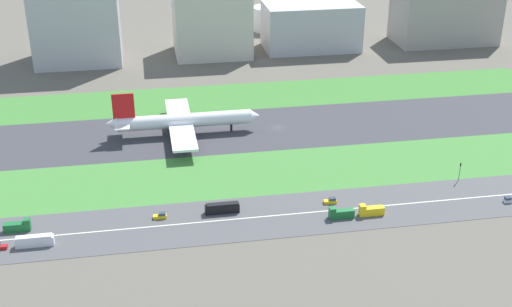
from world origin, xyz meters
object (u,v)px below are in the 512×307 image
(truck_1, at_px, (18,226))
(cargo_warehouse, at_px, (445,13))
(truck_2, at_px, (371,211))
(bus_0, at_px, (35,241))
(office_tower, at_px, (311,26))
(bus_1, at_px, (222,208))
(terminal_building, at_px, (76,14))
(car_2, at_px, (509,200))
(hangar_building, at_px, (212,22))
(car_3, at_px, (161,216))
(airliner, at_px, (181,121))
(fuel_tank_centre, at_px, (269,18))
(fuel_tank_west, at_px, (226,18))
(traffic_light, at_px, (460,170))
(truck_0, at_px, (341,213))
(car_1, at_px, (331,201))

(truck_1, bearing_deg, cargo_warehouse, 38.91)
(truck_2, relative_size, truck_1, 1.00)
(bus_0, bearing_deg, office_tower, -125.31)
(bus_1, distance_m, terminal_building, 192.26)
(car_2, xyz_separation_m, terminal_building, (-155.90, 192.00, 25.32))
(bus_0, xyz_separation_m, hangar_building, (77.48, 192.00, 16.78))
(car_3, bearing_deg, bus_1, -0.00)
(car_2, xyz_separation_m, bus_1, (-98.95, 10.00, 0.90))
(bus_0, bearing_deg, airliner, -123.27)
(truck_2, height_order, car_3, truck_2)
(airliner, xyz_separation_m, fuel_tank_centre, (68.33, 159.00, 1.32))
(bus_1, height_order, terminal_building, terminal_building)
(truck_2, bearing_deg, fuel_tank_centre, -92.65)
(car_3, bearing_deg, hangar_building, 78.09)
(truck_2, height_order, fuel_tank_centre, fuel_tank_centre)
(truck_2, relative_size, bus_0, 0.72)
(hangar_building, height_order, fuel_tank_west, hangar_building)
(traffic_light, bearing_deg, terminal_building, 129.93)
(truck_0, xyz_separation_m, office_tower, (37.91, 192.00, 11.66))
(airliner, xyz_separation_m, truck_0, (46.94, -78.00, -4.56))
(cargo_warehouse, bearing_deg, office_tower, 180.00)
(truck_0, xyz_separation_m, bus_1, (-38.36, 10.00, 0.15))
(truck_2, xyz_separation_m, car_3, (-69.43, 10.00, -0.75))
(traffic_light, bearing_deg, cargo_warehouse, 67.89)
(hangar_building, xyz_separation_m, fuel_tank_centre, (42.02, 45.00, -11.05))
(car_2, distance_m, office_tower, 193.73)
(cargo_warehouse, distance_m, fuel_tank_west, 135.59)
(bus_1, xyz_separation_m, car_1, (37.80, 0.00, -0.90))
(airliner, relative_size, cargo_warehouse, 1.09)
(airliner, relative_size, bus_1, 5.60)
(car_3, distance_m, terminal_building, 187.30)
(car_1, relative_size, traffic_light, 0.61)
(terminal_building, xyz_separation_m, office_tower, (133.22, 0.00, -12.91))
(car_1, bearing_deg, traffic_light, 8.93)
(car_1, xyz_separation_m, office_tower, (38.47, 182.00, 12.41))
(truck_0, height_order, truck_1, same)
(truck_1, bearing_deg, bus_1, 0.00)
(truck_1, height_order, office_tower, office_tower)
(cargo_warehouse, bearing_deg, airliner, -145.84)
(bus_0, relative_size, terminal_building, 0.22)
(car_1, height_order, office_tower, office_tower)
(airliner, relative_size, truck_2, 7.74)
(truck_0, height_order, cargo_warehouse, cargo_warehouse)
(hangar_building, height_order, cargo_warehouse, hangar_building)
(car_2, distance_m, fuel_tank_centre, 240.31)
(fuel_tank_centre, bearing_deg, car_1, -95.52)
(hangar_building, height_order, fuel_tank_centre, hangar_building)
(airliner, relative_size, car_2, 14.77)
(office_tower, bearing_deg, fuel_tank_centre, 110.15)
(car_3, distance_m, fuel_tank_west, 233.12)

